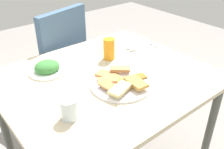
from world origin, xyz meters
TOP-DOWN VIEW (x-y plane):
  - dining_table at (0.00, 0.00)m, footprint 1.04×0.89m
  - dining_chair at (0.04, 0.66)m, footprint 0.52×0.52m
  - pide_platter at (0.00, -0.12)m, footprint 0.30×0.31m
  - salad_plate_greens at (-0.21, 0.23)m, footprint 0.20×0.20m
  - soda_can at (0.14, 0.15)m, footprint 0.08×0.08m
  - drinking_glass at (-0.32, -0.17)m, footprint 0.07×0.07m
  - paper_napkin at (0.39, 0.13)m, footprint 0.14×0.14m
  - fork at (0.39, 0.12)m, footprint 0.19×0.07m
  - spoon at (0.39, 0.15)m, footprint 0.19×0.06m

SIDE VIEW (x-z plane):
  - dining_chair at x=0.04m, z-range 0.06..0.97m
  - dining_table at x=0.00m, z-range 0.27..0.97m
  - paper_napkin at x=0.39m, z-range 0.70..0.70m
  - fork at x=0.39m, z-range 0.70..0.71m
  - spoon at x=0.39m, z-range 0.70..0.71m
  - pide_platter at x=0.00m, z-range 0.69..0.74m
  - salad_plate_greens at x=-0.21m, z-range 0.69..0.76m
  - drinking_glass at x=-0.32m, z-range 0.70..0.79m
  - soda_can at x=0.14m, z-range 0.70..0.82m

